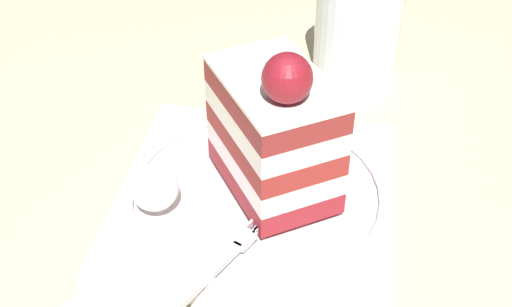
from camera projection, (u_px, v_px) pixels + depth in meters
ground_plane at (273, 199)px, 0.49m from camera, size 2.40×2.40×0.00m
dessert_plate at (256, 196)px, 0.48m from camera, size 0.20×0.20×0.02m
cake_slice at (270, 132)px, 0.45m from camera, size 0.12×0.10×0.12m
whipped_cream_dollop at (154, 187)px, 0.45m from camera, size 0.03×0.03×0.03m
fork at (231, 253)px, 0.42m from camera, size 0.10×0.06×0.00m
drink_glass_far at (357, 32)px, 0.62m from camera, size 0.08×0.08×0.08m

